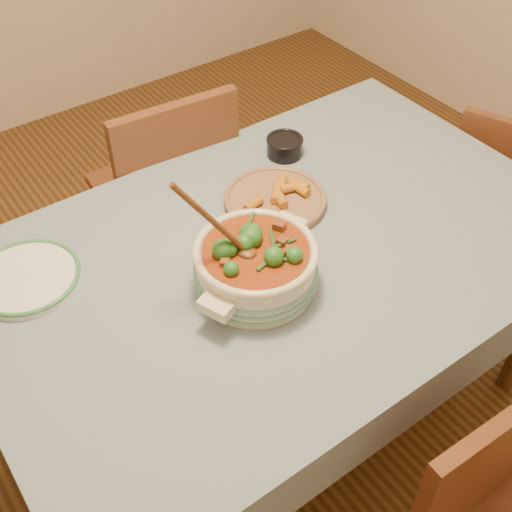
{
  "coord_description": "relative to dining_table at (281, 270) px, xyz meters",
  "views": [
    {
      "loc": [
        -0.8,
        -0.99,
        1.96
      ],
      "look_at": [
        -0.14,
        -0.08,
        0.86
      ],
      "focal_mm": 45.0,
      "sensor_mm": 36.0,
      "label": 1
    }
  ],
  "objects": [
    {
      "name": "chair_right",
      "position": [
        1.06,
        0.01,
        -0.21
      ],
      "size": [
        0.49,
        0.49,
        0.8
      ],
      "rotation": [
        0.0,
        0.0,
        1.96
      ],
      "color": "brown",
      "rests_on": "floor"
    },
    {
      "name": "floor",
      "position": [
        0.0,
        0.0,
        -0.66
      ],
      "size": [
        4.5,
        4.5,
        0.0
      ],
      "primitive_type": "plane",
      "color": "#3F2712",
      "rests_on": "ground"
    },
    {
      "name": "chair_far",
      "position": [
        0.0,
        0.66,
        -0.14
      ],
      "size": [
        0.47,
        0.47,
        0.93
      ],
      "rotation": [
        0.0,
        0.0,
        3.06
      ],
      "color": "brown",
      "rests_on": "floor"
    },
    {
      "name": "stew_casserole",
      "position": [
        -0.14,
        -0.07,
        0.17
      ],
      "size": [
        0.39,
        0.39,
        0.37
      ],
      "rotation": [
        0.0,
        0.0,
        0.38
      ],
      "color": "beige",
      "rests_on": "dining_table"
    },
    {
      "name": "dining_table",
      "position": [
        0.0,
        0.0,
        0.0
      ],
      "size": [
        1.68,
        1.08,
        0.76
      ],
      "color": "brown",
      "rests_on": "floor"
    },
    {
      "name": "fried_plate",
      "position": [
        0.1,
        0.16,
        0.11
      ],
      "size": [
        0.38,
        0.38,
        0.05
      ],
      "rotation": [
        0.0,
        0.0,
        -0.38
      ],
      "color": "#9D7557",
      "rests_on": "dining_table"
    },
    {
      "name": "condiment_bowl",
      "position": [
        0.27,
        0.34,
        0.13
      ],
      "size": [
        0.12,
        0.12,
        0.06
      ],
      "rotation": [
        0.0,
        0.0,
        0.04
      ],
      "color": "black",
      "rests_on": "dining_table"
    },
    {
      "name": "white_plate",
      "position": [
        -0.61,
        0.28,
        0.1
      ],
      "size": [
        0.28,
        0.28,
        0.02
      ],
      "rotation": [
        0.0,
        0.0,
        0.03
      ],
      "color": "white",
      "rests_on": "dining_table"
    }
  ]
}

